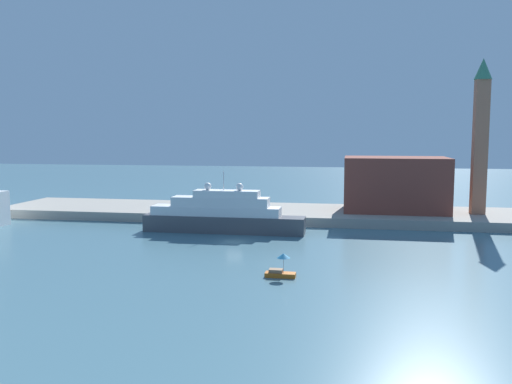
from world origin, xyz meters
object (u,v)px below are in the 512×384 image
object	(u,v)px
harbor_building	(395,184)
bell_tower	(481,131)
mooring_bollard	(276,214)
person_figure	(208,206)
parked_car	(185,206)
large_yacht	(222,215)
small_motorboat	(281,269)

from	to	relation	value
harbor_building	bell_tower	size ratio (longest dim) A/B	0.68
bell_tower	mooring_bollard	size ratio (longest dim) A/B	44.68
bell_tower	person_figure	bearing A→B (deg)	-175.99
mooring_bollard	bell_tower	bearing A→B (deg)	13.76
harbor_building	parked_car	world-z (taller)	harbor_building
large_yacht	small_motorboat	world-z (taller)	large_yacht
harbor_building	mooring_bollard	size ratio (longest dim) A/B	30.41
large_yacht	person_figure	xyz separation A→B (m)	(-6.46, 14.74, -0.49)
parked_car	mooring_bollard	distance (m)	21.07
person_figure	mooring_bollard	size ratio (longest dim) A/B	2.37
mooring_bollard	parked_car	bearing A→B (deg)	162.46
small_motorboat	parked_car	size ratio (longest dim) A/B	0.82
small_motorboat	parked_car	bearing A→B (deg)	120.72
person_figure	mooring_bollard	bearing A→B (deg)	-20.84
parked_car	mooring_bollard	size ratio (longest dim) A/B	6.77
small_motorboat	harbor_building	bearing A→B (deg)	70.42
small_motorboat	person_figure	bearing A→B (deg)	115.70
large_yacht	small_motorboat	distance (m)	31.43
harbor_building	parked_car	size ratio (longest dim) A/B	4.49
bell_tower	mooring_bollard	xyz separation A→B (m)	(-38.25, -9.37, -15.63)
large_yacht	parked_car	distance (m)	19.39
harbor_building	bell_tower	xyz separation A→B (m)	(15.49, -1.35, 10.54)
person_figure	bell_tower	bearing A→B (deg)	4.01
harbor_building	parked_car	bearing A→B (deg)	-174.18
parked_car	large_yacht	bearing A→B (deg)	-52.83
parked_car	small_motorboat	bearing A→B (deg)	-59.28
bell_tower	harbor_building	bearing A→B (deg)	175.02
large_yacht	bell_tower	size ratio (longest dim) A/B	0.96
mooring_bollard	harbor_building	bearing A→B (deg)	25.22
large_yacht	mooring_bollard	world-z (taller)	large_yacht
parked_car	person_figure	size ratio (longest dim) A/B	2.86
harbor_building	bell_tower	bearing A→B (deg)	-4.98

